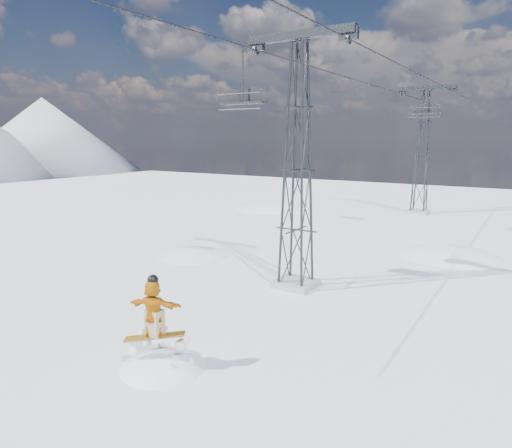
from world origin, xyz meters
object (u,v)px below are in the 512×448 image
(lift_tower_near, at_px, (297,171))
(lift_tower_far, at_px, (422,154))
(lift_chair_near, at_px, (244,98))
(snowboarder_jump, at_px, (165,415))

(lift_tower_near, relative_size, lift_tower_far, 1.00)
(lift_tower_near, height_order, lift_chair_near, lift_tower_near)
(lift_chair_near, bearing_deg, lift_tower_far, 85.17)
(snowboarder_jump, bearing_deg, lift_tower_near, 90.31)
(lift_tower_near, xyz_separation_m, lift_chair_near, (-2.20, -1.04, 3.20))
(lift_tower_near, xyz_separation_m, snowboarder_jump, (0.05, -9.02, -7.09))
(lift_tower_near, height_order, snowboarder_jump, lift_tower_near)
(lift_tower_far, relative_size, snowboarder_jump, 1.64)
(lift_tower_near, relative_size, lift_chair_near, 4.19)
(snowboarder_jump, bearing_deg, lift_chair_near, 105.74)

